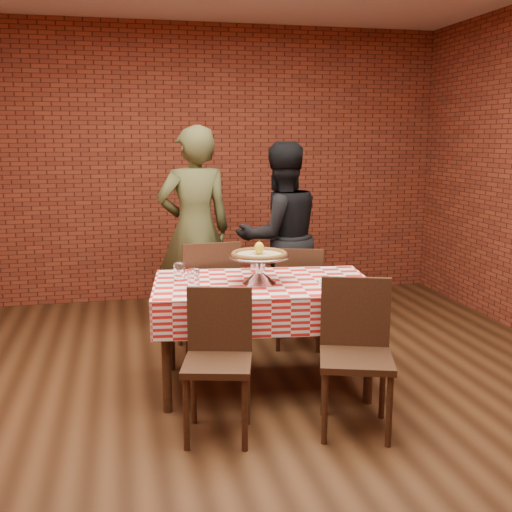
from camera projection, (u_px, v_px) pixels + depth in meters
name	position (u px, v px, depth m)	size (l,w,h in m)	color
ground	(247.00, 414.00, 3.89)	(6.00, 6.00, 0.00)	black
back_wall	(190.00, 164.00, 6.48)	(5.50, 5.50, 0.00)	maroon
table	(263.00, 335.00, 4.28)	(1.48, 0.89, 0.75)	#3C2516
tablecloth	(263.00, 299.00, 4.23)	(1.51, 0.92, 0.25)	red
pizza_stand	(259.00, 269.00, 4.16)	(0.42, 0.42, 0.19)	silver
pizza	(259.00, 255.00, 4.14)	(0.38, 0.38, 0.03)	beige
lemon	(259.00, 248.00, 4.13)	(0.07, 0.07, 0.09)	yellow
water_glass_left	(194.00, 278.00, 4.02)	(0.08, 0.08, 0.13)	white
water_glass_right	(179.00, 272.00, 4.21)	(0.08, 0.08, 0.13)	white
side_plate	(331.00, 282.00, 4.15)	(0.17, 0.17, 0.01)	white
sweetener_packet_a	(358.00, 286.00, 4.07)	(0.05, 0.04, 0.01)	white
sweetener_packet_b	(364.00, 284.00, 4.12)	(0.05, 0.04, 0.01)	white
condiment_caddy	(259.00, 262.00, 4.51)	(0.11, 0.09, 0.15)	silver
chair_near_left	(218.00, 367.00, 3.52)	(0.39, 0.39, 0.87)	#3C2516
chair_near_right	(356.00, 359.00, 3.59)	(0.42, 0.42, 0.90)	#3C2516
chair_far_left	(207.00, 296.00, 4.95)	(0.46, 0.46, 0.94)	#3C2516
chair_far_right	(299.00, 296.00, 5.09)	(0.39, 0.39, 0.86)	#3C2516
diner_olive	(195.00, 230.00, 5.46)	(0.67, 0.44, 1.84)	#4A4C29
diner_black	(280.00, 237.00, 5.48)	(0.83, 0.64, 1.70)	black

